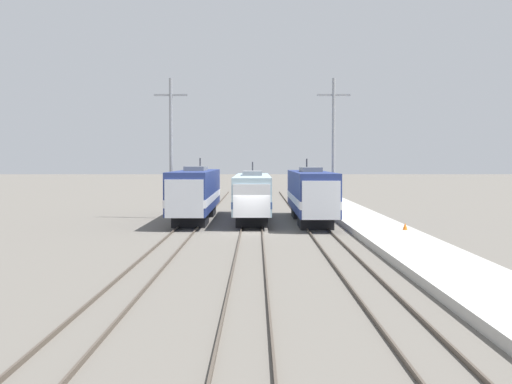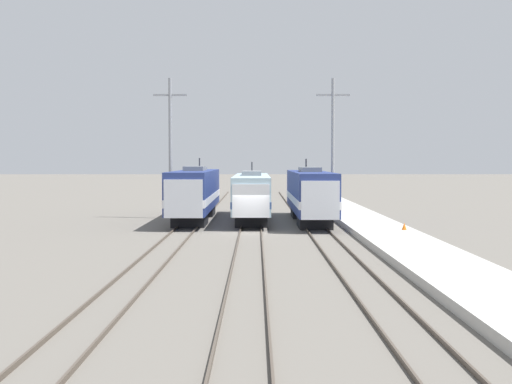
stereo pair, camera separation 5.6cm
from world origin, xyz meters
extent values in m
plane|color=#666059|center=(0.00, 0.00, 0.00)|extent=(400.00, 400.00, 0.00)
cube|color=#4C4238|center=(-5.27, 0.00, 0.07)|extent=(0.07, 120.00, 0.15)
cube|color=#4C4238|center=(-3.84, 0.00, 0.07)|extent=(0.07, 120.00, 0.15)
cube|color=#4C4238|center=(-0.72, 0.00, 0.07)|extent=(0.07, 120.00, 0.15)
cube|color=#4C4238|center=(0.72, 0.00, 0.07)|extent=(0.07, 120.00, 0.15)
cube|color=#4C4238|center=(3.84, 0.00, 0.07)|extent=(0.07, 120.00, 0.15)
cube|color=#4C4238|center=(5.27, 0.00, 0.07)|extent=(0.07, 120.00, 0.15)
cube|color=black|center=(-4.56, 5.49, 0.47)|extent=(2.43, 4.25, 0.95)
cube|color=black|center=(-4.56, 15.15, 0.47)|extent=(2.43, 4.25, 0.95)
cube|color=navy|center=(-4.56, 10.32, 2.48)|extent=(2.86, 19.32, 3.06)
cube|color=silver|center=(-4.56, 10.32, 1.87)|extent=(2.90, 19.36, 0.55)
cube|color=silver|center=(-4.56, 1.55, 2.25)|extent=(2.63, 1.97, 2.60)
cube|color=black|center=(-4.56, 0.64, 2.83)|extent=(2.23, 0.08, 0.73)
cube|color=slate|center=(-4.56, 10.32, 4.19)|extent=(1.57, 4.83, 0.35)
cylinder|color=#38383D|center=(-4.56, 14.57, 4.53)|extent=(0.12, 0.12, 1.03)
cube|color=#232326|center=(0.00, 5.60, 0.47)|extent=(2.35, 4.05, 0.95)
cube|color=#232326|center=(0.00, 14.81, 0.47)|extent=(2.35, 4.05, 0.95)
cube|color=#9EBCCC|center=(0.00, 10.20, 2.29)|extent=(2.76, 18.42, 2.69)
cube|color=navy|center=(0.00, 10.20, 1.76)|extent=(2.80, 18.46, 0.48)
cube|color=silver|center=(0.00, 1.92, 2.09)|extent=(2.54, 2.05, 2.28)
cube|color=black|center=(0.00, 0.97, 2.59)|extent=(2.16, 0.08, 0.64)
cube|color=gray|center=(0.00, 10.20, 3.81)|extent=(1.52, 4.61, 0.35)
cylinder|color=#38383D|center=(0.00, 14.26, 4.17)|extent=(0.12, 0.12, 1.07)
cube|color=black|center=(4.56, 3.87, 0.47)|extent=(2.33, 4.08, 0.95)
cube|color=black|center=(4.56, 13.15, 0.47)|extent=(2.33, 4.08, 0.95)
cube|color=navy|center=(4.56, 8.51, 2.46)|extent=(2.74, 18.54, 3.01)
cube|color=silver|center=(4.56, 8.51, 1.85)|extent=(2.78, 18.58, 0.54)
cube|color=silver|center=(4.56, 0.34, 2.23)|extent=(2.52, 2.41, 2.56)
cube|color=black|center=(4.56, -0.78, 2.79)|extent=(2.14, 0.08, 0.72)
cube|color=slate|center=(4.56, 8.51, 4.14)|extent=(1.51, 4.64, 0.35)
cylinder|color=#38383D|center=(4.56, 12.59, 4.47)|extent=(0.12, 0.12, 1.02)
cylinder|color=gray|center=(-6.79, 12.14, 5.83)|extent=(0.28, 0.28, 11.66)
cube|color=gray|center=(-6.79, 12.14, 10.26)|extent=(2.79, 0.16, 0.16)
cylinder|color=gray|center=(6.75, 12.14, 5.83)|extent=(0.28, 0.28, 11.66)
cube|color=gray|center=(6.75, 12.14, 10.26)|extent=(2.79, 0.16, 0.16)
cube|color=#B7B5AD|center=(8.59, 0.00, 0.21)|extent=(4.00, 120.00, 0.42)
cone|color=orange|center=(9.79, -2.08, 0.65)|extent=(0.32, 0.32, 0.45)
camera|label=1|loc=(0.29, -47.23, 4.85)|focal=50.00mm
camera|label=2|loc=(0.35, -47.23, 4.85)|focal=50.00mm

